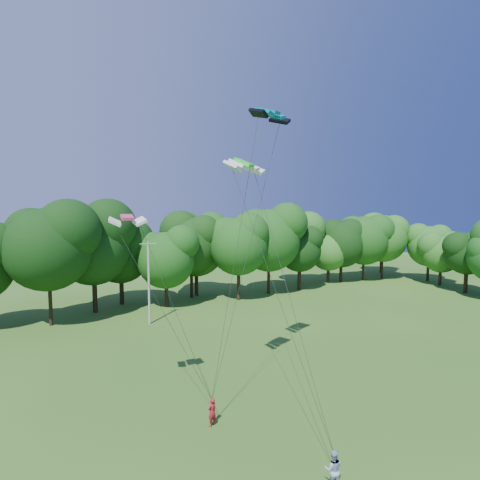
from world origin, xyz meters
TOP-DOWN VIEW (x-y plane):
  - utility_pole at (-1.86, 28.63)m, footprint 1.75×0.22m
  - kite_flyer_left at (-4.02, 8.46)m, footprint 0.67×0.55m
  - kite_flyer_right at (-1.43, 1.64)m, footprint 1.05×1.00m
  - kite_teal at (1.78, 11.59)m, footprint 3.40×2.44m
  - kite_green at (-0.74, 10.61)m, footprint 3.14×2.32m
  - kite_pink at (-7.65, 11.82)m, footprint 2.10×1.14m
  - tree_back_center at (6.51, 37.61)m, footprint 8.78×8.78m
  - tree_back_east at (30.09, 36.33)m, footprint 6.77×6.77m

SIDE VIEW (x-z plane):
  - kite_flyer_left at x=-4.02m, z-range 0.00..1.58m
  - kite_flyer_right at x=-1.43m, z-range 0.00..1.71m
  - utility_pole at x=-1.86m, z-range 0.11..8.85m
  - tree_back_east at x=30.09m, z-range 1.22..11.07m
  - tree_back_center at x=6.51m, z-range 1.59..14.36m
  - kite_pink at x=-7.65m, z-range 11.42..11.77m
  - kite_green at x=-0.74m, z-range 14.59..15.28m
  - kite_teal at x=1.78m, z-range 18.26..18.88m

